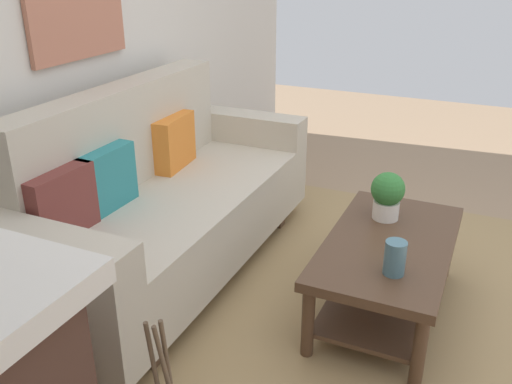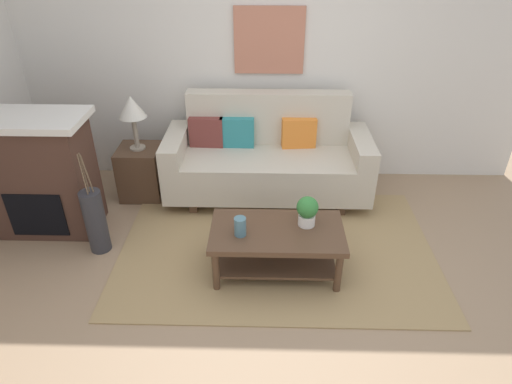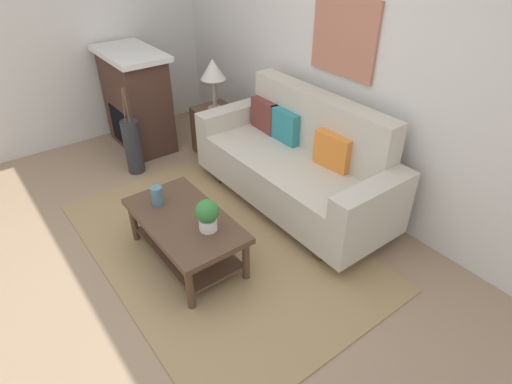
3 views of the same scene
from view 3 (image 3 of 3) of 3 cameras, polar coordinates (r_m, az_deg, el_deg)
name	(u,v)px [view 3 (image 3 of 3)]	position (r m, az deg, el deg)	size (l,w,h in m)	color
ground_plane	(168,268)	(3.66, -11.67, -9.93)	(9.49, 9.49, 0.00)	#9E7F60
wall_back	(354,61)	(4.05, 12.99, 16.72)	(5.49, 0.10, 2.70)	silver
wall_left	(78,27)	(5.60, -22.69, 19.74)	(0.10, 4.96, 2.70)	silver
area_rug	(219,244)	(3.82, -4.99, -6.88)	(2.85, 1.90, 0.01)	#A38456
couch	(297,165)	(4.11, 5.45, 3.65)	(2.12, 0.84, 1.08)	beige
throw_pillow_maroon	(265,115)	(4.52, 1.22, 10.24)	(0.36, 0.12, 0.32)	brown
throw_pillow_teal	(285,126)	(4.29, 3.96, 8.82)	(0.36, 0.12, 0.32)	teal
throw_pillow_orange	(333,151)	(3.87, 10.29, 5.43)	(0.36, 0.12, 0.32)	orange
coffee_table	(185,229)	(3.52, -9.42, -4.87)	(1.10, 0.60, 0.43)	#513826
tabletop_vase	(157,196)	(3.60, -13.10, -0.48)	(0.10, 0.10, 0.16)	slate
potted_plant_tabletop	(207,214)	(3.22, -6.52, -2.99)	(0.18, 0.18, 0.26)	white
side_table	(216,131)	(5.12, -5.34, 8.14)	(0.44, 0.44, 0.56)	#513826
table_lamp	(213,71)	(4.86, -5.79, 15.76)	(0.28, 0.28, 0.57)	gray
fireplace	(137,100)	(5.36, -15.69, 11.82)	(1.02, 0.58, 1.16)	#472D23
floor_vase	(133,147)	(4.87, -16.13, 5.82)	(0.19, 0.19, 0.61)	#2D2D33
floor_vase_branch_a	(126,106)	(4.66, -16.97, 10.98)	(0.01, 0.01, 0.36)	brown
floor_vase_branch_b	(127,104)	(4.69, -16.92, 11.15)	(0.01, 0.01, 0.36)	brown
floor_vase_branch_c	(123,105)	(4.68, -17.31, 11.02)	(0.01, 0.01, 0.36)	brown
framed_painting	(344,37)	(4.01, 11.66, 19.67)	(0.72, 0.03, 0.67)	#B77056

